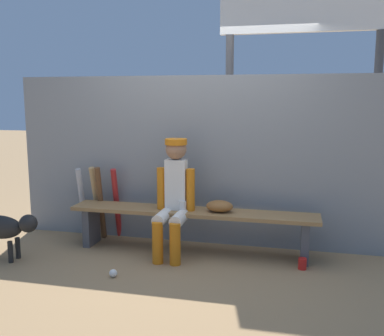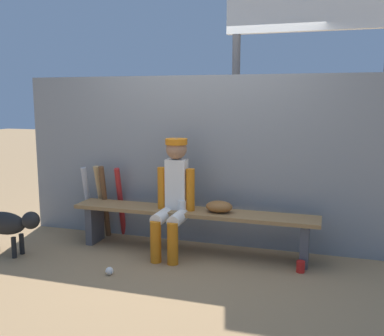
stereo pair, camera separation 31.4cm
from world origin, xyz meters
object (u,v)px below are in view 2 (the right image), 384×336
at_px(bat_aluminum_red, 121,202).
at_px(dugout_bench, 192,219).
at_px(scoreboard, 315,18).
at_px(baseball_glove, 219,207).
at_px(baseball, 109,271).
at_px(cup_on_bench, 182,206).
at_px(player_seated, 173,193).
at_px(bat_wood_dark, 105,202).
at_px(cup_on_ground, 301,267).
at_px(dog, 8,224).
at_px(bat_aluminum_silver, 88,200).
at_px(bat_wood_tan, 101,200).

bearing_deg(bat_aluminum_red, dugout_bench, -15.74).
bearing_deg(scoreboard, baseball_glove, -124.74).
bearing_deg(baseball, cup_on_bench, 57.96).
bearing_deg(player_seated, bat_wood_dark, 163.36).
height_order(cup_on_ground, cup_on_bench, cup_on_bench).
bearing_deg(dog, player_seated, 18.31).
distance_m(dugout_bench, bat_aluminum_red, 1.01).
xyz_separation_m(player_seated, bat_aluminum_silver, (-1.23, 0.36, -0.25)).
relative_size(player_seated, bat_wood_tan, 1.41).
distance_m(scoreboard, dog, 4.11).
height_order(bat_aluminum_silver, baseball, bat_aluminum_silver).
bearing_deg(bat_wood_dark, dog, -129.39).
xyz_separation_m(bat_aluminum_red, cup_on_ground, (2.12, -0.48, -0.36)).
xyz_separation_m(bat_wood_dark, cup_on_ground, (2.27, -0.39, -0.38)).
bearing_deg(player_seated, bat_aluminum_silver, 163.56).
bearing_deg(player_seated, bat_aluminum_red, 154.44).
bearing_deg(cup_on_ground, bat_wood_dark, 170.37).
xyz_separation_m(dugout_bench, bat_wood_tan, (-1.21, 0.25, 0.06)).
distance_m(baseball_glove, bat_wood_tan, 1.53).
distance_m(dugout_bench, bat_wood_dark, 1.14).
relative_size(player_seated, baseball_glove, 4.35).
height_order(bat_aluminum_red, bat_wood_tan, bat_wood_tan).
bearing_deg(baseball, bat_wood_dark, 120.12).
xyz_separation_m(bat_aluminum_silver, dog, (-0.41, -0.90, -0.08)).
relative_size(bat_wood_dark, cup_on_bench, 7.88).
xyz_separation_m(bat_aluminum_red, dog, (-0.83, -0.92, -0.08)).
bearing_deg(dog, baseball, -7.23).
distance_m(player_seated, cup_on_ground, 1.45).
relative_size(player_seated, baseball, 16.46).
xyz_separation_m(cup_on_ground, cup_on_bench, (-1.23, 0.15, 0.46)).
distance_m(bat_aluminum_red, scoreboard, 3.13).
bearing_deg(player_seated, bat_wood_tan, 160.87).
height_order(bat_wood_dark, bat_aluminum_silver, bat_wood_dark).
bearing_deg(cup_on_bench, scoreboard, 46.08).
xyz_separation_m(cup_on_ground, scoreboard, (-0.02, 1.41, 2.50)).
bearing_deg(bat_wood_tan, cup_on_bench, -15.51).
bearing_deg(bat_aluminum_silver, cup_on_bench, -13.42).
bearing_deg(baseball, bat_aluminum_silver, 128.43).
height_order(bat_wood_tan, dog, bat_wood_tan).
xyz_separation_m(baseball, cup_on_bench, (0.47, 0.75, 0.48)).
distance_m(bat_wood_dark, baseball, 1.20).
height_order(bat_aluminum_red, cup_on_ground, bat_aluminum_red).
height_order(cup_on_bench, scoreboard, scoreboard).
xyz_separation_m(dugout_bench, player_seated, (-0.17, -0.11, 0.30)).
relative_size(baseball_glove, cup_on_bench, 2.55).
distance_m(dugout_bench, dog, 1.92).
relative_size(baseball_glove, bat_aluminum_silver, 0.34).
height_order(baseball_glove, cup_on_bench, baseball_glove).
bearing_deg(dog, bat_aluminum_silver, 65.68).
xyz_separation_m(baseball_glove, bat_aluminum_silver, (-1.69, 0.25, -0.11)).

